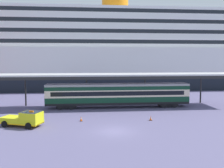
{
  "coord_description": "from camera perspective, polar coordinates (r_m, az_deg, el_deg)",
  "views": [
    {
      "loc": [
        -2.81,
        -27.15,
        8.32
      ],
      "look_at": [
        0.61,
        9.65,
        4.5
      ],
      "focal_mm": 38.87,
      "sensor_mm": 36.0,
      "label": 1
    }
  ],
  "objects": [
    {
      "name": "ground_plane",
      "position": [
        28.54,
        0.59,
        -11.05
      ],
      "size": [
        400.0,
        400.0,
        0.0
      ],
      "primitive_type": "plane",
      "color": "#585376"
    },
    {
      "name": "cruise_ship",
      "position": [
        77.31,
        5.16,
        7.35
      ],
      "size": [
        174.59,
        30.69,
        32.71
      ],
      "color": "black",
      "rests_on": "ground"
    },
    {
      "name": "platform_canopy",
      "position": [
        41.7,
        1.36,
        2.1
      ],
      "size": [
        43.26,
        5.81,
        5.78
      ],
      "color": "#BABABA",
      "rests_on": "ground"
    },
    {
      "name": "train_carriage",
      "position": [
        41.65,
        1.41,
        -2.39
      ],
      "size": [
        24.31,
        2.81,
        4.11
      ],
      "color": "black",
      "rests_on": "ground"
    },
    {
      "name": "service_truck",
      "position": [
        32.1,
        -19.8,
        -7.65
      ],
      "size": [
        5.58,
        3.7,
        2.02
      ],
      "color": "yellow",
      "rests_on": "ground"
    },
    {
      "name": "traffic_cone_near",
      "position": [
        33.13,
        -7.27,
        -8.13
      ],
      "size": [
        0.36,
        0.36,
        0.64
      ],
      "color": "black",
      "rests_on": "ground"
    },
    {
      "name": "traffic_cone_mid",
      "position": [
        33.65,
        9.08,
        -7.95
      ],
      "size": [
        0.36,
        0.36,
        0.63
      ],
      "color": "black",
      "rests_on": "ground"
    },
    {
      "name": "quay_bollard",
      "position": [
        35.0,
        -17.34,
        -7.26
      ],
      "size": [
        0.48,
        0.48,
        0.96
      ],
      "color": "black",
      "rests_on": "ground"
    }
  ]
}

